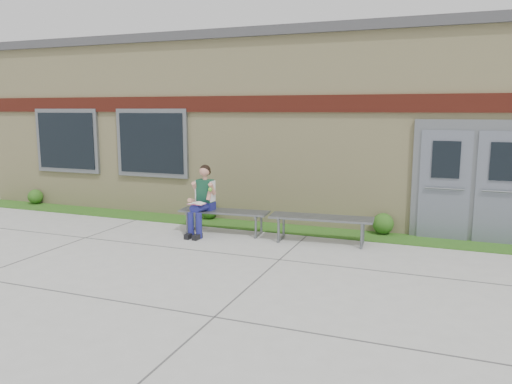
% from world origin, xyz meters
% --- Properties ---
extents(ground, '(80.00, 80.00, 0.00)m').
position_xyz_m(ground, '(0.00, 0.00, 0.00)').
color(ground, '#9E9E99').
rests_on(ground, ground).
extents(grass_strip, '(16.00, 0.80, 0.02)m').
position_xyz_m(grass_strip, '(0.00, 2.60, 0.01)').
color(grass_strip, '#164A13').
rests_on(grass_strip, ground).
extents(school_building, '(16.20, 6.22, 4.20)m').
position_xyz_m(school_building, '(-0.00, 5.99, 2.10)').
color(school_building, beige).
rests_on(school_building, ground).
extents(bench_left, '(1.85, 0.65, 0.47)m').
position_xyz_m(bench_left, '(-0.62, 1.82, 0.36)').
color(bench_left, slate).
rests_on(bench_left, ground).
extents(bench_right, '(1.96, 0.70, 0.50)m').
position_xyz_m(bench_right, '(1.38, 1.82, 0.39)').
color(bench_right, slate).
rests_on(bench_right, ground).
extents(girl, '(0.50, 0.83, 1.39)m').
position_xyz_m(girl, '(-1.00, 1.61, 0.73)').
color(girl, navy).
rests_on(girl, ground).
extents(shrub_west, '(0.38, 0.38, 0.38)m').
position_xyz_m(shrub_west, '(-6.57, 2.85, 0.21)').
color(shrub_west, '#164A13').
rests_on(shrub_west, grass_strip).
extents(shrub_mid, '(0.38, 0.38, 0.38)m').
position_xyz_m(shrub_mid, '(-1.48, 2.85, 0.21)').
color(shrub_mid, '#164A13').
rests_on(shrub_mid, grass_strip).
extents(shrub_east, '(0.42, 0.42, 0.42)m').
position_xyz_m(shrub_east, '(2.40, 2.85, 0.23)').
color(shrub_east, '#164A13').
rests_on(shrub_east, grass_strip).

